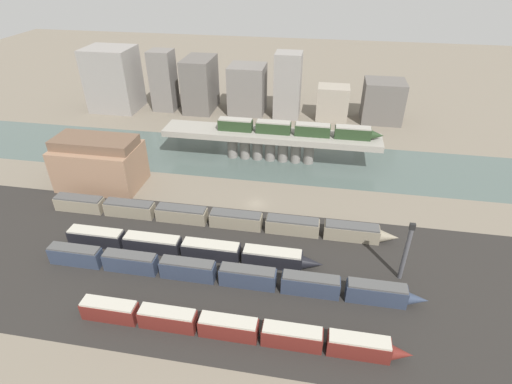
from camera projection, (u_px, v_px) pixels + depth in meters
ground_plane at (256, 204)px, 98.33m from camera, size 400.00×400.00×0.00m
railbed_yard at (235, 271)px, 78.33m from camera, size 280.00×42.00×0.01m
river_water at (270, 159)px, 118.35m from camera, size 320.00×26.30×0.01m
bridge at (270, 139)px, 114.87m from camera, size 62.36×9.05×8.68m
train_on_bridge at (298, 129)px, 111.72m from camera, size 46.23×2.97×3.43m
train_yard_near at (235, 328)px, 64.59m from camera, size 54.41×2.71×3.62m
train_yard_mid at (223, 274)px, 74.93m from camera, size 72.43×2.66×3.97m
train_yard_far at (189, 248)px, 81.62m from camera, size 53.69×3.07×3.50m
train_yard_outer at (215, 218)px, 90.49m from camera, size 79.65×3.12×3.57m
warehouse_building at (99, 163)px, 103.04m from camera, size 20.95×12.74×13.36m
signal_tower at (406, 252)px, 73.44m from camera, size 1.00×0.86×12.85m
city_block_far_left at (113, 79)px, 148.44m from camera, size 17.12×14.49×22.73m
city_block_left at (164, 81)px, 148.20m from camera, size 8.27×8.10×21.90m
city_block_center at (200, 84)px, 148.71m from camera, size 10.30×15.99×19.27m
city_block_right at (247, 89)px, 147.03m from camera, size 12.89×12.41×17.31m
city_block_far_right at (288, 85)px, 141.68m from camera, size 9.20×8.74×22.86m
city_block_tall at (332, 103)px, 142.68m from camera, size 11.05×8.51×11.84m
city_block_low at (383, 101)px, 140.49m from camera, size 13.75×12.12×14.29m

